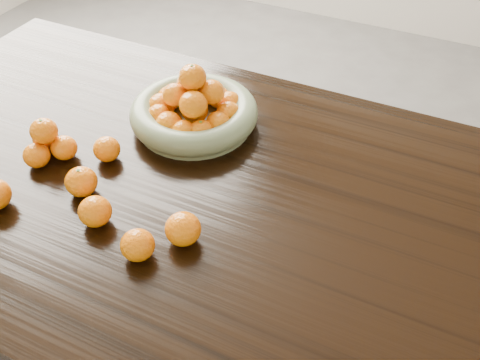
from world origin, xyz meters
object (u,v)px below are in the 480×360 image
at_px(dining_table, 235,227).
at_px(loose_orange_0, 81,182).
at_px(orange_pyramid, 48,143).
at_px(fruit_bowl, 194,110).

xyz_separation_m(dining_table, loose_orange_0, (-0.31, -0.13, 0.12)).
bearing_deg(loose_orange_0, dining_table, 22.25).
bearing_deg(orange_pyramid, loose_orange_0, -24.57).
xyz_separation_m(fruit_bowl, loose_orange_0, (-0.10, -0.33, -0.01)).
distance_m(dining_table, fruit_bowl, 0.32).
height_order(dining_table, loose_orange_0, loose_orange_0).
relative_size(fruit_bowl, orange_pyramid, 2.60).
bearing_deg(dining_table, loose_orange_0, -157.75).
relative_size(dining_table, fruit_bowl, 6.22).
distance_m(orange_pyramid, loose_orange_0, 0.16).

